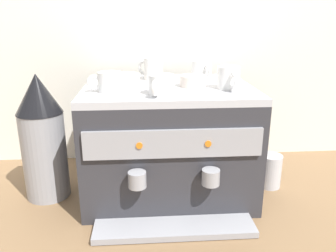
% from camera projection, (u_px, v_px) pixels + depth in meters
% --- Properties ---
extents(ground_plane, '(4.00, 4.00, 0.00)m').
position_uv_depth(ground_plane, '(168.00, 188.00, 1.36)').
color(ground_plane, brown).
extents(tiled_backsplash_wall, '(2.80, 0.03, 1.01)m').
position_uv_depth(tiled_backsplash_wall, '(162.00, 50.00, 1.53)').
color(tiled_backsplash_wall, silver).
rests_on(tiled_backsplash_wall, ground_plane).
extents(espresso_machine, '(0.60, 0.58, 0.41)m').
position_uv_depth(espresso_machine, '(168.00, 140.00, 1.29)').
color(espresso_machine, '#2D2D33').
rests_on(espresso_machine, ground_plane).
extents(ceramic_cup_0, '(0.08, 0.11, 0.07)m').
position_uv_depth(ceramic_cup_0, '(202.00, 70.00, 1.35)').
color(ceramic_cup_0, white).
rests_on(ceramic_cup_0, espresso_machine).
extents(ceramic_cup_1, '(0.10, 0.10, 0.08)m').
position_uv_depth(ceramic_cup_1, '(153.00, 69.00, 1.33)').
color(ceramic_cup_1, white).
rests_on(ceramic_cup_1, espresso_machine).
extents(ceramic_cup_2, '(0.11, 0.08, 0.06)m').
position_uv_depth(ceramic_cup_2, '(109.00, 82.00, 1.12)').
color(ceramic_cup_2, white).
rests_on(ceramic_cup_2, espresso_machine).
extents(ceramic_cup_3, '(0.08, 0.12, 0.06)m').
position_uv_depth(ceramic_cup_3, '(161.00, 85.00, 1.08)').
color(ceramic_cup_3, white).
rests_on(ceramic_cup_3, espresso_machine).
extents(ceramic_cup_4, '(0.08, 0.12, 0.08)m').
position_uv_depth(ceramic_cup_4, '(229.00, 78.00, 1.16)').
color(ceramic_cup_4, white).
rests_on(ceramic_cup_4, espresso_machine).
extents(ceramic_bowl_0, '(0.09, 0.09, 0.04)m').
position_uv_depth(ceramic_bowl_0, '(193.00, 81.00, 1.21)').
color(ceramic_bowl_0, beige).
rests_on(ceramic_bowl_0, espresso_machine).
extents(ceramic_bowl_1, '(0.09, 0.09, 0.03)m').
position_uv_depth(ceramic_bowl_1, '(128.00, 78.00, 1.29)').
color(ceramic_bowl_1, beige).
rests_on(ceramic_bowl_1, espresso_machine).
extents(coffee_grinder, '(0.16, 0.16, 0.46)m').
position_uv_depth(coffee_grinder, '(43.00, 137.00, 1.24)').
color(coffee_grinder, '#939399').
rests_on(coffee_grinder, ground_plane).
extents(milk_pitcher, '(0.09, 0.09, 0.13)m').
position_uv_depth(milk_pitcher, '(270.00, 171.00, 1.36)').
color(milk_pitcher, '#B7B7BC').
rests_on(milk_pitcher, ground_plane).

